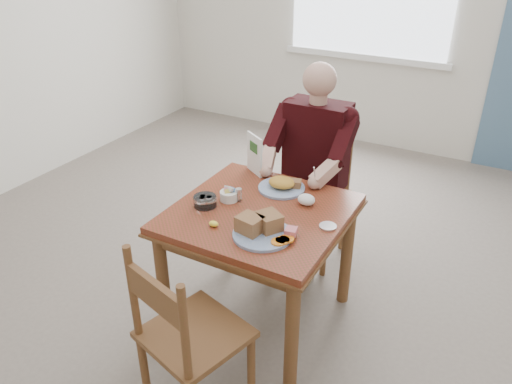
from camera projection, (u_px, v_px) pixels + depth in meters
The scene contains 15 objects.
floor at pixel (259, 316), 3.05m from camera, with size 6.00×6.00×0.00m, color #6D6058.
wall_back at pixel (412, 10), 4.70m from camera, with size 5.50×5.50×0.00m, color beige.
lemon_wedge at pixel (214, 224), 2.54m from camera, with size 0.05×0.04×0.03m, color yellow.
napkin at pixel (306, 200), 2.73m from camera, with size 0.10×0.08×0.06m, color white.
metal_dish at pixel (328, 226), 2.53m from camera, with size 0.09×0.09×0.01m, color silver.
table at pixel (260, 227), 2.74m from camera, with size 0.92×0.92×0.75m.
chair_far at pixel (315, 193), 3.43m from camera, with size 0.42×0.42×0.95m.
chair_near at pixel (187, 338), 2.23m from camera, with size 0.52×0.52×0.95m.
diner at pixel (312, 153), 3.21m from camera, with size 0.53×0.56×1.39m.
near_plate at pixel (262, 228), 2.46m from camera, with size 0.38×0.38×0.10m.
far_plate at pixel (283, 185), 2.89m from camera, with size 0.34×0.34×0.07m.
caddy at pixel (229, 196), 2.78m from camera, with size 0.12×0.12×0.08m.
shakers at pixel (235, 194), 2.77m from camera, with size 0.08×0.06×0.08m.
creamer at pixel (205, 201), 2.72m from camera, with size 0.15×0.15×0.06m.
menu at pixel (254, 154), 3.03m from camera, with size 0.15×0.10×0.25m.
Camera 1 is at (1.10, -2.04, 2.11)m, focal length 35.00 mm.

